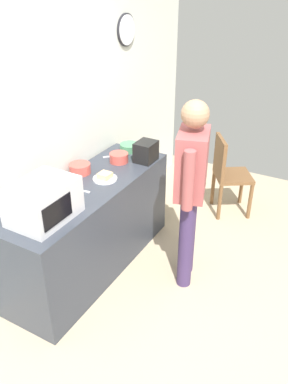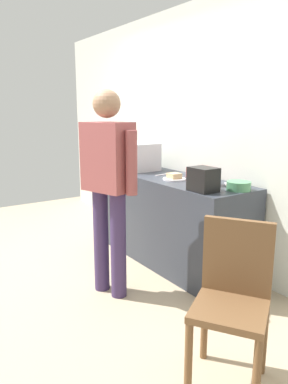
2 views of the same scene
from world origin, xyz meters
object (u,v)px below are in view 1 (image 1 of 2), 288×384
object	(u,v)px
spoon_utensil	(81,190)
person_standing	(191,183)
mixing_bowl	(80,168)
sandwich_plate	(105,177)
wooden_chair	(227,172)
toaster	(146,152)
microwave	(43,201)
salad_bowl	(119,158)
fork_utensil	(111,156)
cereal_bowl	(130,147)

from	to	relation	value
spoon_utensil	person_standing	size ratio (longest dim) A/B	0.10
spoon_utensil	mixing_bowl	bearing A→B (deg)	38.59
sandwich_plate	person_standing	xyz separation A→B (m)	(0.12, -0.78, 0.09)
sandwich_plate	person_standing	bearing A→B (deg)	-81.39
wooden_chair	mixing_bowl	bearing A→B (deg)	145.24
sandwich_plate	toaster	bearing A→B (deg)	-13.29
mixing_bowl	wooden_chair	bearing A→B (deg)	-34.76
toaster	microwave	bearing A→B (deg)	172.87
salad_bowl	toaster	distance (m)	0.27
fork_utensil	spoon_utensil	size ratio (longest dim) A/B	1.00
sandwich_plate	toaster	size ratio (longest dim) A/B	1.01
microwave	toaster	size ratio (longest dim) A/B	2.27
salad_bowl	spoon_utensil	size ratio (longest dim) A/B	1.09
microwave	spoon_utensil	xyz separation A→B (m)	(0.48, 0.02, -0.15)
fork_utensil	spoon_utensil	distance (m)	0.75
toaster	spoon_utensil	bearing A→B (deg)	167.11
cereal_bowl	spoon_utensil	xyz separation A→B (m)	(-0.95, -0.09, -0.03)
mixing_bowl	wooden_chair	world-z (taller)	mixing_bowl
person_standing	fork_utensil	bearing A→B (deg)	71.88
toaster	fork_utensil	bearing A→B (deg)	103.02
wooden_chair	fork_utensil	bearing A→B (deg)	135.81
sandwich_plate	cereal_bowl	bearing A→B (deg)	12.27
mixing_bowl	spoon_utensil	world-z (taller)	mixing_bowl
mixing_bowl	microwave	bearing A→B (deg)	-162.08
mixing_bowl	fork_utensil	size ratio (longest dim) A/B	1.17
toaster	person_standing	xyz separation A→B (m)	(-0.42, -0.66, 0.01)
sandwich_plate	cereal_bowl	size ratio (longest dim) A/B	1.10
cereal_bowl	toaster	world-z (taller)	toaster
cereal_bowl	toaster	bearing A→B (deg)	-116.94
sandwich_plate	spoon_utensil	distance (m)	0.28
sandwich_plate	cereal_bowl	distance (m)	0.69
fork_utensil	mixing_bowl	bearing A→B (deg)	174.38
spoon_utensil	person_standing	world-z (taller)	person_standing
microwave	toaster	bearing A→B (deg)	-7.13
microwave	wooden_chair	distance (m)	2.36
wooden_chair	cereal_bowl	bearing A→B (deg)	131.16
microwave	spoon_utensil	size ratio (longest dim) A/B	2.94
mixing_bowl	toaster	xyz separation A→B (m)	(0.54, -0.41, 0.05)
mixing_bowl	person_standing	size ratio (longest dim) A/B	0.12
mixing_bowl	salad_bowl	bearing A→B (deg)	-25.56
fork_utensil	person_standing	world-z (taller)	person_standing
spoon_utensil	wooden_chair	xyz separation A→B (m)	(1.70, -0.77, -0.37)
fork_utensil	wooden_chair	world-z (taller)	wooden_chair
fork_utensil	wooden_chair	distance (m)	1.41
salad_bowl	mixing_bowl	distance (m)	0.43
salad_bowl	cereal_bowl	bearing A→B (deg)	10.25
microwave	sandwich_plate	world-z (taller)	microwave
fork_utensil	spoon_utensil	bearing A→B (deg)	-166.52
salad_bowl	toaster	world-z (taller)	toaster
mixing_bowl	spoon_utensil	bearing A→B (deg)	-141.41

